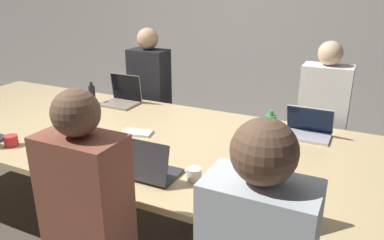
{
  "coord_description": "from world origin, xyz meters",
  "views": [
    {
      "loc": [
        1.53,
        -2.19,
        1.83
      ],
      "look_at": [
        0.42,
        0.1,
        0.9
      ],
      "focal_mm": 35.0,
      "sensor_mm": 36.0,
      "label": 1
    }
  ],
  "objects_px": {
    "laptop_far_right": "(308,128)",
    "bottle_far_midleft": "(92,94)",
    "bottle_far_right": "(270,126)",
    "person_far_midleft": "(150,98)",
    "cup_near_midright": "(194,174)",
    "cup_near_left": "(11,141)",
    "stapler": "(80,135)",
    "laptop_near_right": "(285,205)",
    "laptop_far_midleft": "(123,96)",
    "laptop_near_midright": "(146,167)",
    "person_far_right": "(321,125)",
    "cup_far_right": "(273,126)",
    "person_near_midright": "(89,232)"
  },
  "relations": [
    {
      "from": "cup_far_right",
      "to": "person_far_midleft",
      "type": "height_order",
      "value": "person_far_midleft"
    },
    {
      "from": "bottle_far_right",
      "to": "person_far_midleft",
      "type": "height_order",
      "value": "person_far_midleft"
    },
    {
      "from": "cup_far_right",
      "to": "bottle_far_right",
      "type": "distance_m",
      "value": 0.16
    },
    {
      "from": "bottle_far_midleft",
      "to": "stapler",
      "type": "bearing_deg",
      "value": -56.21
    },
    {
      "from": "person_far_midleft",
      "to": "laptop_far_midleft",
      "type": "bearing_deg",
      "value": -92.38
    },
    {
      "from": "cup_far_right",
      "to": "stapler",
      "type": "height_order",
      "value": "cup_far_right"
    },
    {
      "from": "cup_far_right",
      "to": "bottle_far_right",
      "type": "height_order",
      "value": "bottle_far_right"
    },
    {
      "from": "person_far_right",
      "to": "laptop_near_right",
      "type": "bearing_deg",
      "value": -88.79
    },
    {
      "from": "cup_far_right",
      "to": "laptop_near_midright",
      "type": "relative_size",
      "value": 0.27
    },
    {
      "from": "bottle_far_right",
      "to": "laptop_near_right",
      "type": "relative_size",
      "value": 0.66
    },
    {
      "from": "laptop_near_right",
      "to": "cup_near_left",
      "type": "bearing_deg",
      "value": -0.69
    },
    {
      "from": "laptop_near_right",
      "to": "bottle_far_midleft",
      "type": "bearing_deg",
      "value": -27.0
    },
    {
      "from": "laptop_far_midleft",
      "to": "cup_near_left",
      "type": "xyz_separation_m",
      "value": [
        -0.13,
        -1.16,
        -0.04
      ]
    },
    {
      "from": "bottle_far_right",
      "to": "person_far_midleft",
      "type": "xyz_separation_m",
      "value": [
        -1.46,
        0.66,
        -0.15
      ]
    },
    {
      "from": "laptop_far_midleft",
      "to": "person_far_midleft",
      "type": "relative_size",
      "value": 0.23
    },
    {
      "from": "laptop_far_right",
      "to": "cup_near_midright",
      "type": "height_order",
      "value": "laptop_far_right"
    },
    {
      "from": "bottle_far_right",
      "to": "laptop_far_midleft",
      "type": "height_order",
      "value": "laptop_far_midleft"
    },
    {
      "from": "cup_far_right",
      "to": "bottle_far_midleft",
      "type": "distance_m",
      "value": 1.73
    },
    {
      "from": "laptop_far_right",
      "to": "bottle_far_midleft",
      "type": "height_order",
      "value": "laptop_far_right"
    },
    {
      "from": "laptop_far_midleft",
      "to": "person_far_midleft",
      "type": "height_order",
      "value": "person_far_midleft"
    },
    {
      "from": "laptop_far_right",
      "to": "person_far_right",
      "type": "distance_m",
      "value": 0.51
    },
    {
      "from": "laptop_near_midright",
      "to": "laptop_far_right",
      "type": "bearing_deg",
      "value": -124.84
    },
    {
      "from": "laptop_far_right",
      "to": "laptop_far_midleft",
      "type": "relative_size",
      "value": 1.05
    },
    {
      "from": "laptop_near_right",
      "to": "laptop_near_midright",
      "type": "bearing_deg",
      "value": -3.06
    },
    {
      "from": "person_far_right",
      "to": "bottle_far_midleft",
      "type": "relative_size",
      "value": 6.58
    },
    {
      "from": "laptop_near_right",
      "to": "laptop_near_midright",
      "type": "height_order",
      "value": "laptop_near_midright"
    },
    {
      "from": "person_far_midleft",
      "to": "cup_near_midright",
      "type": "distance_m",
      "value": 1.93
    },
    {
      "from": "laptop_near_right",
      "to": "laptop_near_midright",
      "type": "xyz_separation_m",
      "value": [
        -0.83,
        0.04,
        0.0
      ]
    },
    {
      "from": "laptop_near_right",
      "to": "person_near_midright",
      "type": "bearing_deg",
      "value": 28.16
    },
    {
      "from": "person_far_right",
      "to": "stapler",
      "type": "bearing_deg",
      "value": -140.75
    },
    {
      "from": "laptop_near_right",
      "to": "bottle_far_midleft",
      "type": "relative_size",
      "value": 1.51
    },
    {
      "from": "person_far_midleft",
      "to": "bottle_far_midleft",
      "type": "relative_size",
      "value": 6.66
    },
    {
      "from": "laptop_near_midright",
      "to": "person_near_midright",
      "type": "bearing_deg",
      "value": 88.17
    },
    {
      "from": "cup_far_right",
      "to": "cup_near_midright",
      "type": "height_order",
      "value": "cup_far_right"
    },
    {
      "from": "person_far_midleft",
      "to": "cup_far_right",
      "type": "bearing_deg",
      "value": -19.35
    },
    {
      "from": "cup_near_left",
      "to": "cup_near_midright",
      "type": "xyz_separation_m",
      "value": [
        1.38,
        0.12,
        0.0
      ]
    },
    {
      "from": "cup_far_right",
      "to": "person_far_midleft",
      "type": "bearing_deg",
      "value": 160.65
    },
    {
      "from": "laptop_near_midright",
      "to": "cup_near_midright",
      "type": "distance_m",
      "value": 0.29
    },
    {
      "from": "person_far_right",
      "to": "laptop_far_midleft",
      "type": "relative_size",
      "value": 4.34
    },
    {
      "from": "bottle_far_right",
      "to": "cup_near_midright",
      "type": "relative_size",
      "value": 2.43
    },
    {
      "from": "cup_near_left",
      "to": "stapler",
      "type": "xyz_separation_m",
      "value": [
        0.35,
        0.32,
        -0.01
      ]
    },
    {
      "from": "person_far_right",
      "to": "cup_near_midright",
      "type": "xyz_separation_m",
      "value": [
        -0.52,
        -1.47,
        0.11
      ]
    },
    {
      "from": "person_far_right",
      "to": "stapler",
      "type": "distance_m",
      "value": 2.01
    },
    {
      "from": "laptop_near_midright",
      "to": "stapler",
      "type": "relative_size",
      "value": 2.33
    },
    {
      "from": "person_far_right",
      "to": "person_far_midleft",
      "type": "distance_m",
      "value": 1.75
    },
    {
      "from": "stapler",
      "to": "cup_far_right",
      "type": "bearing_deg",
      "value": 30.68
    },
    {
      "from": "cup_near_left",
      "to": "laptop_near_midright",
      "type": "relative_size",
      "value": 0.27
    },
    {
      "from": "person_far_midleft",
      "to": "stapler",
      "type": "bearing_deg",
      "value": -81.3
    },
    {
      "from": "laptop_near_right",
      "to": "cup_near_midright",
      "type": "relative_size",
      "value": 3.66
    },
    {
      "from": "laptop_near_right",
      "to": "stapler",
      "type": "distance_m",
      "value": 1.63
    }
  ]
}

